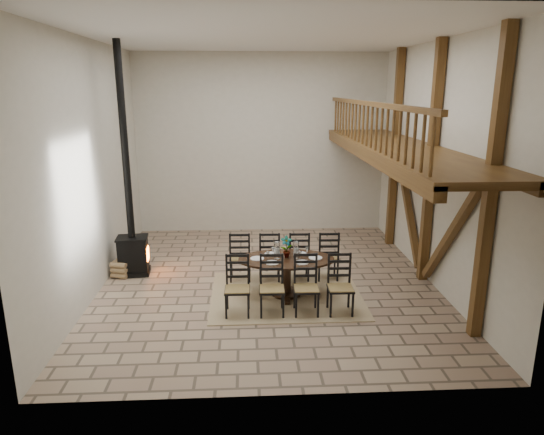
{
  "coord_description": "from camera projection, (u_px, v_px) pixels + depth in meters",
  "views": [
    {
      "loc": [
        -0.44,
        -9.73,
        4.06
      ],
      "look_at": [
        0.11,
        0.4,
        1.33
      ],
      "focal_mm": 32.0,
      "sensor_mm": 36.0,
      "label": 1
    }
  ],
  "objects": [
    {
      "name": "wood_stove",
      "position": [
        131.0,
        226.0,
        10.61
      ],
      "size": [
        0.72,
        0.58,
        5.0
      ],
      "rotation": [
        0.0,
        0.0,
        0.09
      ],
      "color": "black",
      "rests_on": "ground"
    },
    {
      "name": "room_shell",
      "position": [
        327.0,
        141.0,
        9.74
      ],
      "size": [
        7.02,
        8.02,
        5.01
      ],
      "color": "beige",
      "rests_on": "ground"
    },
    {
      "name": "log_basket",
      "position": [
        137.0,
        262.0,
        11.07
      ],
      "size": [
        0.53,
        0.53,
        0.44
      ],
      "rotation": [
        0.0,
        0.0,
        -0.28
      ],
      "color": "brown",
      "rests_on": "ground"
    },
    {
      "name": "rug",
      "position": [
        286.0,
        295.0,
        9.79
      ],
      "size": [
        3.0,
        2.5,
        0.02
      ],
      "primitive_type": "cube",
      "color": "tan",
      "rests_on": "ground"
    },
    {
      "name": "ground",
      "position": [
        268.0,
        282.0,
        10.46
      ],
      "size": [
        8.0,
        8.0,
        0.0
      ],
      "primitive_type": "plane",
      "color": "#9B8367",
      "rests_on": "ground"
    },
    {
      "name": "dining_table",
      "position": [
        286.0,
        277.0,
        9.69
      ],
      "size": [
        2.4,
        2.17,
        1.23
      ],
      "rotation": [
        0.0,
        0.0,
        -0.02
      ],
      "color": "black",
      "rests_on": "ground"
    },
    {
      "name": "log_stack",
      "position": [
        123.0,
        268.0,
        10.75
      ],
      "size": [
        0.47,
        0.56,
        0.37
      ],
      "rotation": [
        0.0,
        0.0,
        -0.26
      ],
      "color": "tan",
      "rests_on": "ground"
    }
  ]
}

